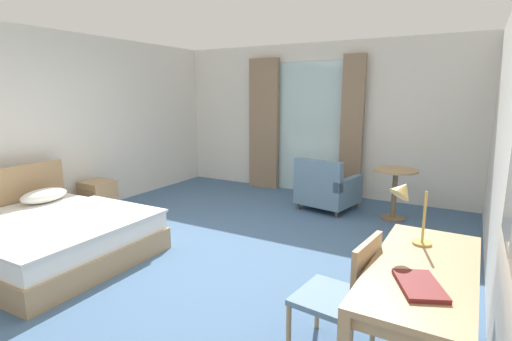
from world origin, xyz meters
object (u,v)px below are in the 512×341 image
Objects in this scene: nightstand at (98,197)px; writing_desk at (422,280)px; round_cafe_table at (395,183)px; bed at (46,235)px; closed_book at (419,285)px; desk_chair at (345,293)px; desk_lamp at (406,198)px; armchair_by_window at (326,189)px.

writing_desk is (4.62, -1.33, 0.43)m from nightstand.
round_cafe_table is (3.90, 1.92, 0.28)m from nightstand.
bed is at bearing -133.50° from round_cafe_table.
bed is at bearing -58.57° from nightstand.
closed_book reaches higher than nightstand.
desk_chair is (-0.46, -0.03, -0.19)m from writing_desk.
round_cafe_table is (-0.27, 3.29, 0.05)m from desk_chair.
desk_lamp is 0.68× the size of round_cafe_table.
bed is at bearing 179.95° from writing_desk.
closed_book reaches higher than writing_desk.
desk_chair is 1.77× the size of desk_lamp.
bed is 1.41× the size of writing_desk.
bed is 3.87m from closed_book.
closed_book is at bearing -4.47° from bed.
desk_lamp is (4.46, -1.09, 0.86)m from nightstand.
nightstand is at bearing 136.32° from closed_book.
desk_chair is at bearing -18.09° from nightstand.
desk_chair is 0.75m from desk_lamp.
closed_book is 3.97m from armchair_by_window.
desk_lamp is 1.49× the size of closed_book.
writing_desk is at bearing -56.95° from desk_lamp.
writing_desk is 3.69m from armchair_by_window.
nightstand is (-0.81, 1.33, 0.00)m from bed.
bed is at bearing -176.22° from desk_lamp.
writing_desk is 1.93× the size of round_cafe_table.
desk_lamp reaches higher than desk_chair.
desk_chair reaches higher than writing_desk.
closed_book is 0.36× the size of armchair_by_window.
desk_lamp is at bearing 123.05° from writing_desk.
bed is at bearing 151.22° from closed_book.
writing_desk reaches higher than nightstand.
bed reaches higher than desk_chair.
round_cafe_table is (-0.72, 3.26, -0.15)m from writing_desk.
desk_chair reaches higher than round_cafe_table.
nightstand is at bearing 166.29° from desk_lamp.
desk_chair is at bearing -176.54° from writing_desk.
bed is 3.83m from writing_desk.
nightstand is 4.94m from closed_book.
writing_desk is 4.22× the size of closed_book.
bed is 2.73× the size of round_cafe_table.
desk_chair is 2.64× the size of closed_book.
round_cafe_table is at bearing 102.47° from writing_desk.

